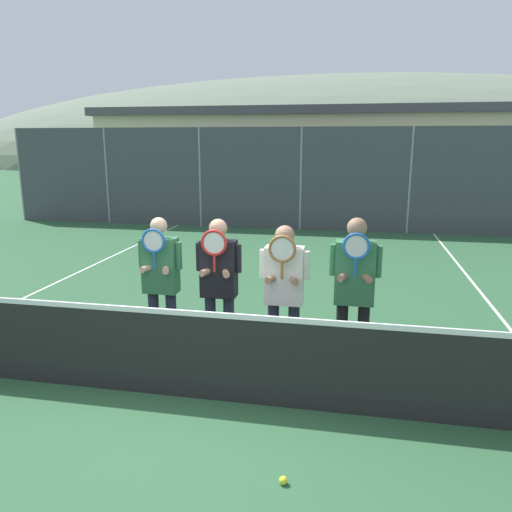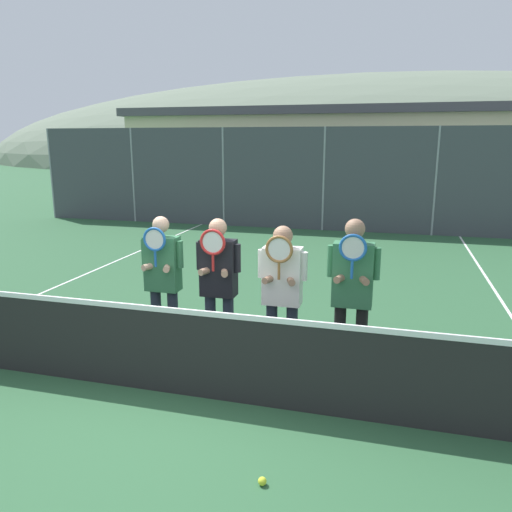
# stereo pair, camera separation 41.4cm
# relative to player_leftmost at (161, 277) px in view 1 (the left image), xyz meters

# --- Properties ---
(ground_plane) EXTENTS (120.00, 120.00, 0.00)m
(ground_plane) POSITION_rel_player_leftmost_xyz_m (0.64, -0.90, -1.03)
(ground_plane) COLOR #2D5B38
(hill_distant) EXTENTS (101.31, 56.28, 19.70)m
(hill_distant) POSITION_rel_player_leftmost_xyz_m (0.64, 57.81, -1.03)
(hill_distant) COLOR slate
(hill_distant) RESTS_ON ground_plane
(clubhouse_building) EXTENTS (18.90, 5.50, 4.09)m
(clubhouse_building) POSITION_rel_player_leftmost_xyz_m (-0.49, 18.73, 1.03)
(clubhouse_building) COLOR beige
(clubhouse_building) RESTS_ON ground_plane
(fence_back) EXTENTS (18.88, 0.06, 3.04)m
(fence_back) POSITION_rel_player_leftmost_xyz_m (0.64, 9.49, 0.48)
(fence_back) COLOR gray
(fence_back) RESTS_ON ground_plane
(tennis_net) EXTENTS (10.48, 0.09, 1.07)m
(tennis_net) POSITION_rel_player_leftmost_xyz_m (0.64, -0.90, -0.53)
(tennis_net) COLOR gray
(tennis_net) RESTS_ON ground_plane
(court_line_left_sideline) EXTENTS (0.05, 16.00, 0.01)m
(court_line_left_sideline) POSITION_rel_player_leftmost_xyz_m (-3.26, 2.10, -1.03)
(court_line_left_sideline) COLOR white
(court_line_left_sideline) RESTS_ON ground_plane
(court_line_right_sideline) EXTENTS (0.05, 16.00, 0.01)m
(court_line_right_sideline) POSITION_rel_player_leftmost_xyz_m (4.53, 2.10, -1.03)
(court_line_right_sideline) COLOR white
(court_line_right_sideline) RESTS_ON ground_plane
(player_leftmost) EXTENTS (0.55, 0.34, 1.77)m
(player_leftmost) POSITION_rel_player_leftmost_xyz_m (0.00, 0.00, 0.00)
(player_leftmost) COLOR #232838
(player_leftmost) RESTS_ON ground_plane
(player_center_left) EXTENTS (0.55, 0.34, 1.77)m
(player_center_left) POSITION_rel_player_leftmost_xyz_m (0.74, -0.03, 0.01)
(player_center_left) COLOR #232838
(player_center_left) RESTS_ON ground_plane
(player_center_right) EXTENTS (0.57, 0.34, 1.73)m
(player_center_right) POSITION_rel_player_leftmost_xyz_m (1.52, -0.08, 0.00)
(player_center_right) COLOR #232838
(player_center_right) RESTS_ON ground_plane
(player_rightmost) EXTENTS (0.56, 0.34, 1.85)m
(player_rightmost) POSITION_rel_player_leftmost_xyz_m (2.30, -0.10, 0.06)
(player_rightmost) COLOR black
(player_rightmost) RESTS_ON ground_plane
(car_far_left) EXTENTS (4.69, 1.95, 1.76)m
(car_far_left) POSITION_rel_player_leftmost_xyz_m (-3.57, 12.84, -0.13)
(car_far_left) COLOR slate
(car_far_left) RESTS_ON ground_plane
(car_left_of_center) EXTENTS (4.52, 1.97, 1.71)m
(car_left_of_center) POSITION_rel_player_leftmost_xyz_m (1.64, 12.89, -0.16)
(car_left_of_center) COLOR black
(car_left_of_center) RESTS_ON ground_plane
(car_center) EXTENTS (4.52, 2.02, 1.70)m
(car_center) POSITION_rel_player_leftmost_xyz_m (6.77, 12.81, -0.16)
(car_center) COLOR silver
(car_center) RESTS_ON ground_plane
(tennis_ball_on_court) EXTENTS (0.07, 0.07, 0.07)m
(tennis_ball_on_court) POSITION_rel_player_leftmost_xyz_m (1.81, -2.06, -1.00)
(tennis_ball_on_court) COLOR #CCDB33
(tennis_ball_on_court) RESTS_ON ground_plane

